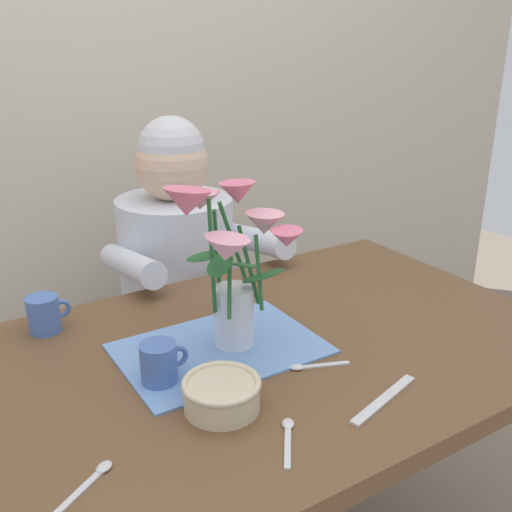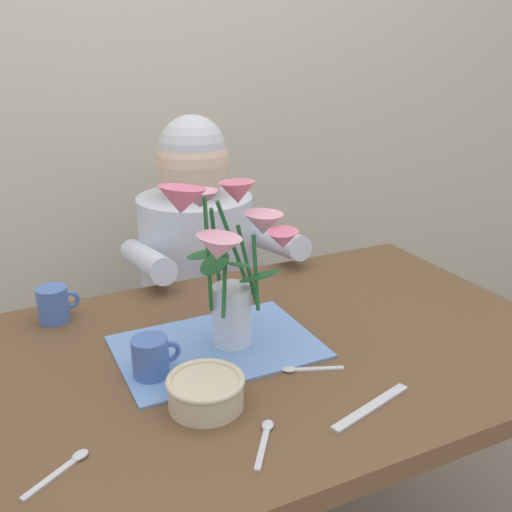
{
  "view_description": "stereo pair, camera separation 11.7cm",
  "coord_description": "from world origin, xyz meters",
  "px_view_note": "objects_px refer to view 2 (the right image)",
  "views": [
    {
      "loc": [
        -0.61,
        -0.88,
        1.33
      ],
      "look_at": [
        -0.03,
        0.05,
        0.92
      ],
      "focal_mm": 40.6,
      "sensor_mm": 36.0,
      "label": 1
    },
    {
      "loc": [
        -0.5,
        -0.94,
        1.33
      ],
      "look_at": [
        -0.03,
        0.05,
        0.92
      ],
      "focal_mm": 40.6,
      "sensor_mm": 36.0,
      "label": 2
    }
  ],
  "objects_px": {
    "dinner_knife": "(371,407)",
    "tea_cup": "(151,358)",
    "ceramic_bowl": "(206,391)",
    "ceramic_mug": "(54,304)",
    "flower_vase": "(227,254)",
    "seated_person": "(199,302)"
  },
  "relations": [
    {
      "from": "ceramic_bowl",
      "to": "tea_cup",
      "type": "xyz_separation_m",
      "value": [
        -0.06,
        0.13,
        0.01
      ]
    },
    {
      "from": "seated_person",
      "to": "flower_vase",
      "type": "bearing_deg",
      "value": -99.82
    },
    {
      "from": "seated_person",
      "to": "tea_cup",
      "type": "distance_m",
      "value": 0.74
    },
    {
      "from": "seated_person",
      "to": "ceramic_mug",
      "type": "height_order",
      "value": "seated_person"
    },
    {
      "from": "tea_cup",
      "to": "ceramic_mug",
      "type": "xyz_separation_m",
      "value": [
        -0.13,
        0.32,
        0.0
      ]
    },
    {
      "from": "flower_vase",
      "to": "ceramic_bowl",
      "type": "bearing_deg",
      "value": -124.35
    },
    {
      "from": "dinner_knife",
      "to": "tea_cup",
      "type": "xyz_separation_m",
      "value": [
        -0.31,
        0.26,
        0.04
      ]
    },
    {
      "from": "ceramic_bowl",
      "to": "ceramic_mug",
      "type": "relative_size",
      "value": 1.46
    },
    {
      "from": "flower_vase",
      "to": "dinner_knife",
      "type": "bearing_deg",
      "value": -65.23
    },
    {
      "from": "dinner_knife",
      "to": "tea_cup",
      "type": "height_order",
      "value": "tea_cup"
    },
    {
      "from": "seated_person",
      "to": "flower_vase",
      "type": "xyz_separation_m",
      "value": [
        -0.15,
        -0.59,
        0.38
      ]
    },
    {
      "from": "dinner_knife",
      "to": "ceramic_mug",
      "type": "xyz_separation_m",
      "value": [
        -0.44,
        0.58,
        0.04
      ]
    },
    {
      "from": "tea_cup",
      "to": "seated_person",
      "type": "bearing_deg",
      "value": 62.97
    },
    {
      "from": "ceramic_bowl",
      "to": "dinner_knife",
      "type": "xyz_separation_m",
      "value": [
        0.25,
        -0.13,
        -0.03
      ]
    },
    {
      "from": "ceramic_bowl",
      "to": "dinner_knife",
      "type": "distance_m",
      "value": 0.28
    },
    {
      "from": "seated_person",
      "to": "ceramic_mug",
      "type": "bearing_deg",
      "value": -141.08
    },
    {
      "from": "dinner_knife",
      "to": "ceramic_mug",
      "type": "height_order",
      "value": "ceramic_mug"
    },
    {
      "from": "seated_person",
      "to": "tea_cup",
      "type": "xyz_separation_m",
      "value": [
        -0.32,
        -0.63,
        0.22
      ]
    },
    {
      "from": "ceramic_bowl",
      "to": "ceramic_mug",
      "type": "xyz_separation_m",
      "value": [
        -0.19,
        0.45,
        0.01
      ]
    },
    {
      "from": "flower_vase",
      "to": "ceramic_mug",
      "type": "relative_size",
      "value": 3.79
    },
    {
      "from": "ceramic_mug",
      "to": "tea_cup",
      "type": "bearing_deg",
      "value": -67.78
    },
    {
      "from": "flower_vase",
      "to": "ceramic_bowl",
      "type": "relative_size",
      "value": 2.59
    }
  ]
}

